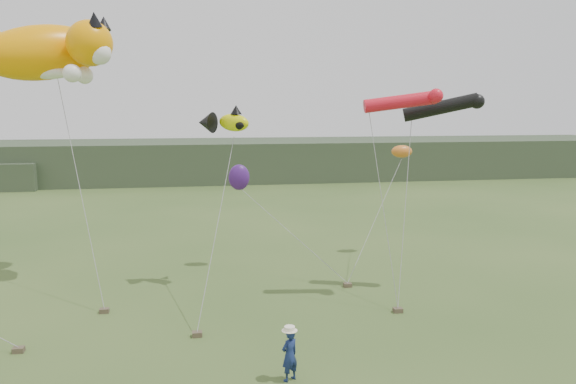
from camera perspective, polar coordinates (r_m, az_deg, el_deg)
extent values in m
plane|color=#385123|center=(17.10, 2.52, -17.57)|extent=(120.00, 120.00, 0.00)
cube|color=#2D3D28|center=(60.34, -6.39, 3.30)|extent=(90.00, 12.00, 4.00)
imported|color=navy|center=(16.18, 0.16, -16.24)|extent=(0.65, 0.59, 1.49)
cube|color=brown|center=(22.29, -18.16, -11.38)|extent=(0.33, 0.26, 0.17)
cube|color=brown|center=(19.44, -9.21, -14.06)|extent=(0.33, 0.26, 0.17)
cube|color=brown|center=(21.66, 11.09, -11.69)|extent=(0.33, 0.26, 0.17)
cube|color=brown|center=(19.94, -25.69, -14.24)|extent=(0.33, 0.26, 0.17)
cube|color=brown|center=(24.21, 6.07, -9.37)|extent=(0.33, 0.26, 0.17)
ellipsoid|color=#FF9A00|center=(26.68, -23.63, 12.84)|extent=(5.79, 4.37, 3.01)
sphere|color=#FF9A00|center=(25.27, -19.51, 14.06)|extent=(1.89, 1.89, 1.89)
cone|color=black|center=(24.81, -19.08, 16.27)|extent=(0.59, 0.72, 0.71)
cone|color=black|center=(25.81, -18.21, 15.99)|extent=(0.59, 0.68, 0.67)
sphere|color=white|center=(24.85, -18.61, 13.23)|extent=(0.94, 0.94, 0.94)
ellipsoid|color=white|center=(26.27, -23.23, 11.11)|extent=(1.85, 0.92, 0.58)
sphere|color=white|center=(24.66, -21.08, 11.19)|extent=(0.73, 0.73, 0.73)
sphere|color=white|center=(26.07, -19.97, 11.08)|extent=(0.73, 0.73, 0.73)
ellipsoid|color=#DAE107|center=(23.38, -5.52, 7.03)|extent=(1.49, 1.23, 0.82)
cone|color=black|center=(23.62, -8.37, 6.99)|extent=(1.03, 1.09, 0.86)
cone|color=black|center=(23.38, -5.30, 8.32)|extent=(0.48, 0.48, 0.38)
cone|color=black|center=(22.93, -4.71, 6.77)|extent=(0.51, 0.54, 0.38)
cone|color=black|center=(23.88, -4.90, 6.84)|extent=(0.51, 0.54, 0.38)
cylinder|color=black|center=(23.71, 15.22, 8.29)|extent=(3.02, 1.48, 1.18)
sphere|color=black|center=(23.88, 18.66, 8.71)|extent=(0.59, 0.59, 0.59)
cylinder|color=red|center=(22.25, 11.32, 8.97)|extent=(2.86, 0.89, 0.87)
sphere|color=red|center=(22.32, 14.79, 9.43)|extent=(0.55, 0.55, 0.55)
ellipsoid|color=orange|center=(29.23, 11.49, 4.06)|extent=(1.09, 0.64, 0.64)
ellipsoid|color=#41186C|center=(26.39, -5.00, 1.50)|extent=(0.99, 0.66, 1.21)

